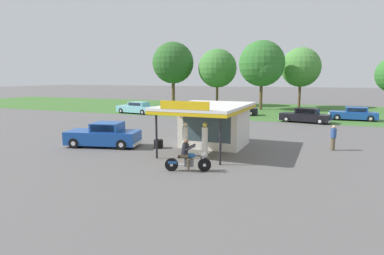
{
  "coord_description": "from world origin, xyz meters",
  "views": [
    {
      "loc": [
        6.0,
        -15.79,
        4.47
      ],
      "look_at": [
        -1.72,
        2.77,
        1.4
      ],
      "focal_mm": 30.53,
      "sensor_mm": 36.0,
      "label": 1
    }
  ],
  "objects_px": {
    "bystander_admiring_sedan": "(333,137)",
    "bystander_strolling_foreground": "(192,124)",
    "parked_car_back_row_centre": "(137,108)",
    "parked_car_back_row_far_right": "(236,110)",
    "parked_car_back_row_centre_right": "(354,114)",
    "bystander_chatting_near_pumps": "(183,114)",
    "spare_tire_stack": "(158,144)",
    "motorcycle_with_rider": "(187,158)",
    "gas_pump_offside": "(205,142)",
    "parked_car_second_row_spare": "(305,116)",
    "gas_pump_nearside": "(185,141)",
    "featured_classic_sedan": "(104,136)"
  },
  "relations": [
    {
      "from": "bystander_admiring_sedan",
      "to": "bystander_strolling_foreground",
      "type": "bearing_deg",
      "value": 169.75
    },
    {
      "from": "parked_car_back_row_centre",
      "to": "parked_car_back_row_far_right",
      "type": "bearing_deg",
      "value": 14.05
    },
    {
      "from": "parked_car_back_row_centre_right",
      "to": "bystander_chatting_near_pumps",
      "type": "height_order",
      "value": "bystander_chatting_near_pumps"
    },
    {
      "from": "bystander_strolling_foreground",
      "to": "bystander_chatting_near_pumps",
      "type": "xyz_separation_m",
      "value": [
        -3.73,
        6.65,
        0.01
      ]
    },
    {
      "from": "spare_tire_stack",
      "to": "bystander_strolling_foreground",
      "type": "bearing_deg",
      "value": 89.3
    },
    {
      "from": "motorcycle_with_rider",
      "to": "bystander_admiring_sedan",
      "type": "distance_m",
      "value": 10.1
    },
    {
      "from": "gas_pump_offside",
      "to": "spare_tire_stack",
      "type": "distance_m",
      "value": 3.95
    },
    {
      "from": "spare_tire_stack",
      "to": "motorcycle_with_rider",
      "type": "bearing_deg",
      "value": -47.33
    },
    {
      "from": "bystander_strolling_foreground",
      "to": "motorcycle_with_rider",
      "type": "bearing_deg",
      "value": -68.67
    },
    {
      "from": "bystander_strolling_foreground",
      "to": "bystander_admiring_sedan",
      "type": "xyz_separation_m",
      "value": [
        10.27,
        -1.86,
        0.01
      ]
    },
    {
      "from": "motorcycle_with_rider",
      "to": "bystander_strolling_foreground",
      "type": "relative_size",
      "value": 1.35
    },
    {
      "from": "gas_pump_offside",
      "to": "motorcycle_with_rider",
      "type": "relative_size",
      "value": 0.95
    },
    {
      "from": "parked_car_second_row_spare",
      "to": "parked_car_back_row_centre_right",
      "type": "height_order",
      "value": "parked_car_second_row_spare"
    },
    {
      "from": "motorcycle_with_rider",
      "to": "bystander_strolling_foreground",
      "type": "height_order",
      "value": "motorcycle_with_rider"
    },
    {
      "from": "parked_car_back_row_centre_right",
      "to": "spare_tire_stack",
      "type": "xyz_separation_m",
      "value": [
        -12.51,
        -20.27,
        -0.39
      ]
    },
    {
      "from": "gas_pump_nearside",
      "to": "bystander_admiring_sedan",
      "type": "xyz_separation_m",
      "value": [
        7.87,
        4.91,
        -0.07
      ]
    },
    {
      "from": "gas_pump_nearside",
      "to": "bystander_strolling_foreground",
      "type": "relative_size",
      "value": 1.25
    },
    {
      "from": "bystander_strolling_foreground",
      "to": "spare_tire_stack",
      "type": "distance_m",
      "value": 5.47
    },
    {
      "from": "featured_classic_sedan",
      "to": "parked_car_back_row_centre",
      "type": "distance_m",
      "value": 20.04
    },
    {
      "from": "gas_pump_offside",
      "to": "parked_car_back_row_centre_right",
      "type": "bearing_deg",
      "value": 67.74
    },
    {
      "from": "parked_car_back_row_far_right",
      "to": "spare_tire_stack",
      "type": "bearing_deg",
      "value": -89.26
    },
    {
      "from": "featured_classic_sedan",
      "to": "bystander_admiring_sedan",
      "type": "distance_m",
      "value": 14.6
    },
    {
      "from": "parked_car_back_row_far_right",
      "to": "parked_car_back_row_centre_right",
      "type": "height_order",
      "value": "parked_car_back_row_far_right"
    },
    {
      "from": "gas_pump_offside",
      "to": "motorcycle_with_rider",
      "type": "distance_m",
      "value": 2.81
    },
    {
      "from": "bystander_chatting_near_pumps",
      "to": "bystander_admiring_sedan",
      "type": "xyz_separation_m",
      "value": [
        14.0,
        -8.51,
        -0.0
      ]
    },
    {
      "from": "gas_pump_offside",
      "to": "parked_car_second_row_spare",
      "type": "distance_m",
      "value": 18.23
    },
    {
      "from": "parked_car_back_row_centre",
      "to": "spare_tire_stack",
      "type": "bearing_deg",
      "value": -54.14
    },
    {
      "from": "gas_pump_offside",
      "to": "featured_classic_sedan",
      "type": "relative_size",
      "value": 0.39
    },
    {
      "from": "gas_pump_offside",
      "to": "bystander_strolling_foreground",
      "type": "height_order",
      "value": "gas_pump_offside"
    },
    {
      "from": "motorcycle_with_rider",
      "to": "featured_classic_sedan",
      "type": "distance_m",
      "value": 8.04
    },
    {
      "from": "parked_car_back_row_far_right",
      "to": "spare_tire_stack",
      "type": "distance_m",
      "value": 20.15
    },
    {
      "from": "parked_car_back_row_centre",
      "to": "parked_car_back_row_centre_right",
      "type": "xyz_separation_m",
      "value": [
        24.88,
        3.16,
        -0.04
      ]
    },
    {
      "from": "parked_car_back_row_centre_right",
      "to": "spare_tire_stack",
      "type": "distance_m",
      "value": 23.82
    },
    {
      "from": "parked_car_back_row_far_right",
      "to": "parked_car_back_row_centre",
      "type": "distance_m",
      "value": 12.49
    },
    {
      "from": "parked_car_second_row_spare",
      "to": "parked_car_back_row_centre",
      "type": "xyz_separation_m",
      "value": [
        -20.26,
        0.72,
        0.02
      ]
    },
    {
      "from": "gas_pump_offside",
      "to": "parked_car_back_row_far_right",
      "type": "xyz_separation_m",
      "value": [
        -3.92,
        21.48,
        -0.28
      ]
    },
    {
      "from": "bystander_admiring_sedan",
      "to": "parked_car_back_row_centre_right",
      "type": "bearing_deg",
      "value": 82.58
    },
    {
      "from": "gas_pump_nearside",
      "to": "gas_pump_offside",
      "type": "xyz_separation_m",
      "value": [
        1.2,
        0.0,
        0.02
      ]
    },
    {
      "from": "parked_car_back_row_centre",
      "to": "gas_pump_nearside",
      "type": "bearing_deg",
      "value": -51.19
    },
    {
      "from": "parked_car_back_row_far_right",
      "to": "bystander_admiring_sedan",
      "type": "relative_size",
      "value": 3.46
    },
    {
      "from": "featured_classic_sedan",
      "to": "bystander_admiring_sedan",
      "type": "height_order",
      "value": "featured_classic_sedan"
    },
    {
      "from": "motorcycle_with_rider",
      "to": "parked_car_back_row_centre_right",
      "type": "distance_m",
      "value": 25.9
    },
    {
      "from": "bystander_admiring_sedan",
      "to": "parked_car_second_row_spare",
      "type": "bearing_deg",
      "value": 100.8
    },
    {
      "from": "gas_pump_nearside",
      "to": "parked_car_back_row_centre",
      "type": "height_order",
      "value": "gas_pump_nearside"
    },
    {
      "from": "gas_pump_nearside",
      "to": "featured_classic_sedan",
      "type": "xyz_separation_m",
      "value": [
        -6.03,
        0.44,
        -0.18
      ]
    },
    {
      "from": "motorcycle_with_rider",
      "to": "parked_car_back_row_far_right",
      "type": "distance_m",
      "value": 24.6
    },
    {
      "from": "parked_car_back_row_far_right",
      "to": "parked_car_back_row_centre_right",
      "type": "relative_size",
      "value": 1.12
    },
    {
      "from": "parked_car_second_row_spare",
      "to": "bystander_chatting_near_pumps",
      "type": "height_order",
      "value": "bystander_chatting_near_pumps"
    },
    {
      "from": "bystander_chatting_near_pumps",
      "to": "parked_car_back_row_centre_right",
      "type": "bearing_deg",
      "value": 26.84
    },
    {
      "from": "featured_classic_sedan",
      "to": "parked_car_back_row_far_right",
      "type": "relative_size",
      "value": 0.94
    }
  ]
}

